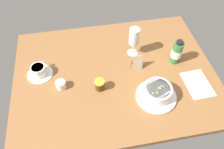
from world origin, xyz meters
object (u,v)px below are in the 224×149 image
(cutlery_setting, at_px, (197,83))
(wine_glass, at_px, (134,37))
(coffee_cup, at_px, (39,71))
(sauce_bottle_green, at_px, (177,52))
(porridge_bowl, at_px, (157,93))
(creamer_jug, at_px, (61,85))
(menu_card, at_px, (137,61))
(jam_jar, at_px, (100,85))

(cutlery_setting, distance_m, wine_glass, 0.42)
(coffee_cup, distance_m, sauce_bottle_green, 0.76)
(wine_glass, bearing_deg, porridge_bowl, -82.74)
(porridge_bowl, height_order, cutlery_setting, porridge_bowl)
(cutlery_setting, xyz_separation_m, coffee_cup, (-0.82, 0.21, 0.02))
(porridge_bowl, relative_size, cutlery_setting, 1.11)
(creamer_jug, bearing_deg, cutlery_setting, -8.45)
(wine_glass, xyz_separation_m, menu_card, (-0.00, -0.11, -0.08))
(cutlery_setting, xyz_separation_m, sauce_bottle_green, (-0.06, 0.18, 0.07))
(porridge_bowl, distance_m, jam_jar, 0.29)
(coffee_cup, xyz_separation_m, jam_jar, (0.31, -0.15, 0.00))
(menu_card, bearing_deg, wine_glass, 87.56)
(cutlery_setting, height_order, wine_glass, wine_glass)
(porridge_bowl, xyz_separation_m, cutlery_setting, (0.24, 0.04, -0.04))
(coffee_cup, bearing_deg, sauce_bottle_green, -2.80)
(porridge_bowl, relative_size, wine_glass, 1.14)
(wine_glass, relative_size, menu_card, 2.02)
(coffee_cup, xyz_separation_m, menu_card, (0.53, -0.04, 0.02))
(porridge_bowl, xyz_separation_m, sauce_bottle_green, (0.18, 0.22, 0.03))
(porridge_bowl, bearing_deg, wine_glass, 97.26)
(creamer_jug, xyz_separation_m, menu_card, (0.42, 0.07, 0.02))
(creamer_jug, bearing_deg, jam_jar, -12.42)
(cutlery_setting, bearing_deg, coffee_cup, 165.39)
(jam_jar, bearing_deg, cutlery_setting, -6.90)
(wine_glass, distance_m, jam_jar, 0.33)
(coffee_cup, bearing_deg, jam_jar, -26.24)
(cutlery_setting, distance_m, sauce_bottle_green, 0.20)
(menu_card, bearing_deg, cutlery_setting, -31.21)
(porridge_bowl, relative_size, menu_card, 2.30)
(jam_jar, bearing_deg, sauce_bottle_green, 14.38)
(sauce_bottle_green, xyz_separation_m, menu_card, (-0.23, -0.00, -0.03))
(sauce_bottle_green, bearing_deg, coffee_cup, 177.20)
(porridge_bowl, distance_m, sauce_bottle_green, 0.29)
(cutlery_setting, height_order, coffee_cup, coffee_cup)
(sauce_bottle_green, bearing_deg, menu_card, -179.38)
(porridge_bowl, xyz_separation_m, wine_glass, (-0.04, 0.33, 0.08))
(porridge_bowl, distance_m, menu_card, 0.22)
(wine_glass, xyz_separation_m, sauce_bottle_green, (0.22, -0.11, -0.05))
(cutlery_setting, height_order, sauce_bottle_green, sauce_bottle_green)
(cutlery_setting, height_order, creamer_jug, creamer_jug)
(menu_card, bearing_deg, sauce_bottle_green, 0.62)
(coffee_cup, distance_m, menu_card, 0.54)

